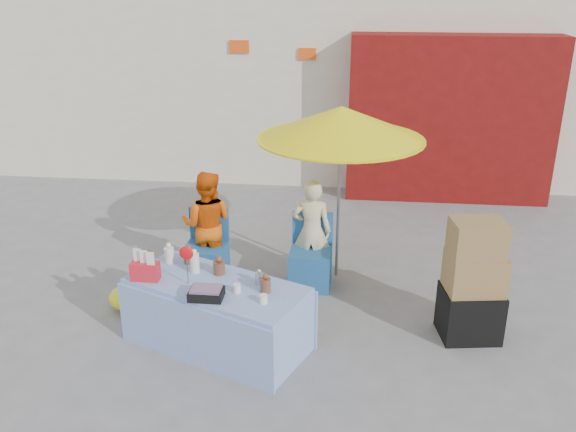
# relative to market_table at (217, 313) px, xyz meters

# --- Properties ---
(ground) EXTENTS (80.00, 80.00, 0.00)m
(ground) POSITION_rel_market_table_xyz_m (0.58, 0.42, -0.35)
(ground) COLOR slate
(ground) RESTS_ON ground
(market_table) EXTENTS (1.96, 1.47, 1.08)m
(market_table) POSITION_rel_market_table_xyz_m (0.00, 0.00, 0.00)
(market_table) COLOR #98B7F4
(market_table) RESTS_ON ground
(chair_left) EXTENTS (0.49, 0.48, 0.85)m
(chair_left) POSITION_rel_market_table_xyz_m (-0.43, 1.35, -0.10)
(chair_left) COLOR #225B9C
(chair_left) RESTS_ON ground
(chair_right) EXTENTS (0.49, 0.48, 0.85)m
(chair_right) POSITION_rel_market_table_xyz_m (0.82, 1.35, -0.10)
(chair_right) COLOR #225B9C
(chair_right) RESTS_ON ground
(vendor_orange) EXTENTS (0.66, 0.52, 1.32)m
(vendor_orange) POSITION_rel_market_table_xyz_m (-0.43, 1.48, 0.31)
(vendor_orange) COLOR #EA5C0C
(vendor_orange) RESTS_ON ground
(vendor_beige) EXTENTS (0.47, 0.32, 1.27)m
(vendor_beige) POSITION_rel_market_table_xyz_m (0.82, 1.48, 0.28)
(vendor_beige) COLOR beige
(vendor_beige) RESTS_ON ground
(umbrella) EXTENTS (1.90, 1.90, 2.09)m
(umbrella) POSITION_rel_market_table_xyz_m (1.12, 1.63, 1.54)
(umbrella) COLOR gray
(umbrella) RESTS_ON ground
(box_stack) EXTENTS (0.64, 0.55, 1.27)m
(box_stack) POSITION_rel_market_table_xyz_m (2.50, 0.43, 0.23)
(box_stack) COLOR black
(box_stack) RESTS_ON ground
(tarp_bundle) EXTENTS (0.75, 0.67, 0.28)m
(tarp_bundle) POSITION_rel_market_table_xyz_m (-1.04, 0.59, -0.21)
(tarp_bundle) COLOR yellow
(tarp_bundle) RESTS_ON ground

